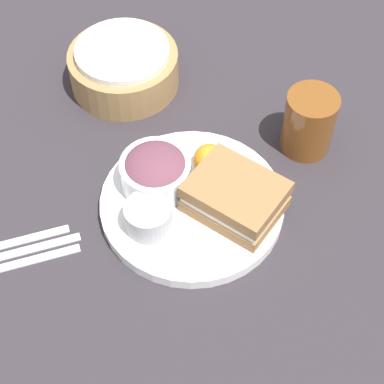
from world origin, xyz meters
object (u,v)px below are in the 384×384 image
dressing_cup (148,217)px  salad_bowl (156,171)px  fork (20,263)px  sandwich (235,197)px  drink_glass (309,122)px  knife (18,252)px  plate (192,204)px  bread_basket (124,67)px  spoon (16,241)px

dressing_cup → salad_bowl: bearing=96.0°
fork → sandwich: bearing=177.5°
dressing_cup → fork: 0.19m
salad_bowl → drink_glass: (0.20, 0.14, 0.00)m
knife → plate: bearing=180.0°
dressing_cup → drink_glass: (0.19, 0.21, 0.01)m
salad_bowl → knife: size_ratio=0.58×
fork → drink_glass: bearing=-169.9°
dressing_cup → drink_glass: bearing=46.9°
plate → bread_basket: (-0.16, 0.23, 0.03)m
fork → spoon: same height
bread_basket → plate: bearing=-54.5°
knife → spoon: size_ratio=1.17×
plate → knife: size_ratio=1.51×
knife → spoon: same height
drink_glass → dressing_cup: bearing=-133.1°
dressing_cup → spoon: size_ratio=0.44×
sandwich → fork: bearing=-152.9°
dressing_cup → knife: 0.19m
plate → sandwich: bearing=-1.1°
dressing_cup → spoon: 0.19m
drink_glass → bread_basket: bearing=166.6°
drink_glass → bread_basket: size_ratio=0.56×
salad_bowl → dressing_cup: size_ratio=1.54×
bread_basket → fork: (-0.05, -0.37, -0.03)m
sandwich → bread_basket: 0.32m
salad_bowl → drink_glass: 0.24m
spoon → sandwich: bearing=170.8°
drink_glass → fork: size_ratio=0.61×
sandwich → spoon: size_ratio=1.03×
sandwich → bread_basket: bearing=134.3°
dressing_cup → knife: (-0.17, -0.07, -0.04)m
dressing_cup → fork: (-0.16, -0.09, -0.04)m
salad_bowl → knife: (-0.16, -0.14, -0.05)m
bread_basket → spoon: bread_basket is taller
knife → spoon: bearing=-90.0°
bread_basket → fork: bread_basket is taller
salad_bowl → knife: salad_bowl is taller
salad_bowl → plate: bearing=-18.6°
salad_bowl → bread_basket: (-0.11, 0.21, -0.01)m
fork → spoon: size_ratio=1.11×
plate → salad_bowl: 0.07m
sandwich → spoon: bearing=-159.6°
salad_bowl → dressing_cup: bearing=-84.0°
dressing_cup → sandwich: bearing=25.4°
plate → spoon: 0.25m
salad_bowl → fork: size_ratio=0.61×
spoon → bread_basket: bearing=-130.4°
drink_glass → knife: (-0.36, -0.28, -0.05)m
salad_bowl → bread_basket: salad_bowl is taller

